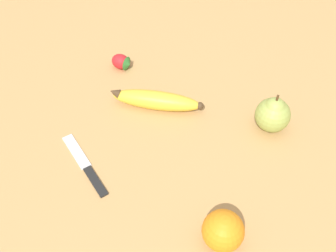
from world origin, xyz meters
TOP-DOWN VIEW (x-y plane):
  - ground_plane at (0.00, 0.00)m, footprint 3.00×3.00m
  - banana at (0.06, -0.04)m, footprint 0.21×0.10m
  - orange at (-0.20, 0.20)m, footprint 0.07×0.07m
  - pear at (-0.19, -0.10)m, footprint 0.07×0.07m
  - strawberry at (0.21, -0.12)m, footprint 0.05×0.04m
  - paring_knife at (0.10, 0.18)m, footprint 0.17×0.10m

SIDE VIEW (x-z plane):
  - ground_plane at x=0.00m, z-range 0.00..0.00m
  - paring_knife at x=0.10m, z-range 0.00..0.01m
  - strawberry at x=0.21m, z-range 0.00..0.04m
  - banana at x=0.06m, z-range 0.00..0.04m
  - orange at x=-0.20m, z-range 0.00..0.07m
  - pear at x=-0.19m, z-range -0.01..0.09m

